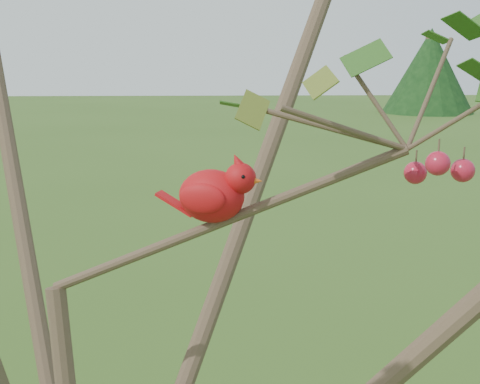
{
  "coord_description": "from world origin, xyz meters",
  "views": [
    {
      "loc": [
        0.23,
        -0.92,
        2.34
      ],
      "look_at": [
        0.28,
        0.06,
        2.13
      ],
      "focal_mm": 45.0,
      "sensor_mm": 36.0,
      "label": 1
    }
  ],
  "objects": [
    {
      "name": "distant_trees",
      "position": [
        0.97,
        23.7,
        1.6
      ],
      "size": [
        38.9,
        10.56,
        3.73
      ],
      "color": "#443424",
      "rests_on": "ground"
    },
    {
      "name": "cardinal",
      "position": [
        0.23,
        0.07,
        2.12
      ],
      "size": [
        0.19,
        0.12,
        0.13
      ],
      "rotation": [
        0.0,
        0.0,
        -0.33
      ],
      "color": "red",
      "rests_on": "ground"
    },
    {
      "name": "crabapple_tree",
      "position": [
        0.03,
        -0.02,
        2.12
      ],
      "size": [
        2.35,
        2.05,
        2.95
      ],
      "color": "#443424",
      "rests_on": "ground"
    }
  ]
}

